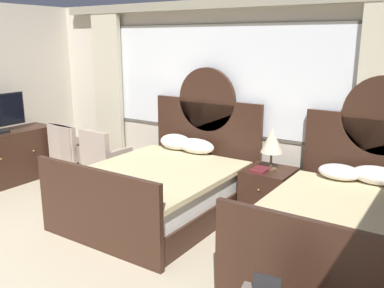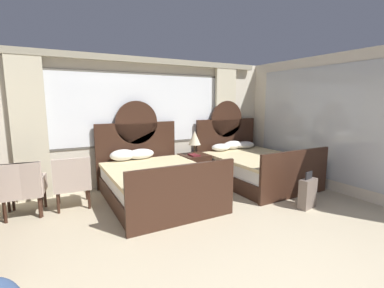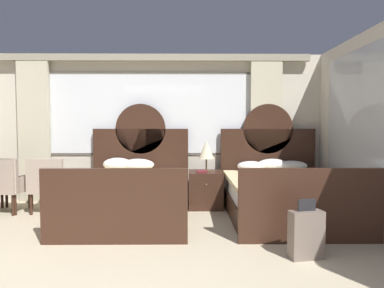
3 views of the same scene
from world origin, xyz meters
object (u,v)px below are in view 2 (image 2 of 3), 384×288
(nightstand_between_beds, at_px, (194,168))
(armchair_by_window_left, at_px, (72,180))
(book_on_nightstand, at_px, (194,155))
(armchair_by_window_centre, at_px, (23,186))
(table_lamp_on_nightstand, at_px, (195,138))
(bed_near_window, at_px, (155,180))
(suitcase_on_floor, at_px, (308,193))
(bed_near_mirror, at_px, (253,166))
(armchair_by_window_right, at_px, (22,187))

(nightstand_between_beds, distance_m, armchair_by_window_left, 2.54)
(book_on_nightstand, distance_m, armchair_by_window_centre, 3.16)
(table_lamp_on_nightstand, bearing_deg, bed_near_window, -151.92)
(armchair_by_window_centre, bearing_deg, table_lamp_on_nightstand, 5.79)
(bed_near_window, height_order, book_on_nightstand, bed_near_window)
(book_on_nightstand, distance_m, suitcase_on_floor, 2.37)
(bed_near_window, distance_m, table_lamp_on_nightstand, 1.47)
(bed_near_mirror, xyz_separation_m, nightstand_between_beds, (-1.16, 0.62, -0.05))
(bed_near_window, xyz_separation_m, nightstand_between_beds, (1.16, 0.62, -0.05))
(table_lamp_on_nightstand, xyz_separation_m, book_on_nightstand, (-0.08, -0.12, -0.35))
(armchair_by_window_right, relative_size, suitcase_on_floor, 1.41)
(table_lamp_on_nightstand, bearing_deg, book_on_nightstand, -124.42)
(armchair_by_window_centre, distance_m, suitcase_on_floor, 4.58)
(book_on_nightstand, bearing_deg, suitcase_on_floor, -64.37)
(bed_near_mirror, height_order, armchair_by_window_left, bed_near_mirror)
(bed_near_window, xyz_separation_m, armchair_by_window_centre, (-2.05, 0.30, 0.12))
(book_on_nightstand, bearing_deg, armchair_by_window_right, -176.21)
(nightstand_between_beds, distance_m, table_lamp_on_nightstand, 0.67)
(bed_near_mirror, bearing_deg, nightstand_between_beds, 151.92)
(book_on_nightstand, bearing_deg, armchair_by_window_left, -175.11)
(table_lamp_on_nightstand, bearing_deg, armchair_by_window_right, -174.21)
(book_on_nightstand, relative_size, suitcase_on_floor, 0.41)
(table_lamp_on_nightstand, height_order, armchair_by_window_left, table_lamp_on_nightstand)
(bed_near_mirror, distance_m, suitcase_on_floor, 1.62)
(armchair_by_window_left, bearing_deg, suitcase_on_floor, -28.81)
(suitcase_on_floor, bearing_deg, armchair_by_window_right, 155.49)
(table_lamp_on_nightstand, relative_size, suitcase_on_floor, 0.83)
(table_lamp_on_nightstand, bearing_deg, suitcase_on_floor, -67.34)
(armchair_by_window_right, bearing_deg, bed_near_window, -8.24)
(table_lamp_on_nightstand, distance_m, suitcase_on_floor, 2.52)
(bed_near_mirror, distance_m, book_on_nightstand, 1.35)
(table_lamp_on_nightstand, distance_m, armchair_by_window_right, 3.29)
(bed_near_window, height_order, armchair_by_window_centre, bed_near_window)
(nightstand_between_beds, distance_m, armchair_by_window_centre, 3.23)
(bed_near_mirror, distance_m, armchair_by_window_right, 4.39)
(bed_near_mirror, xyz_separation_m, armchair_by_window_right, (-4.38, 0.29, 0.12))
(table_lamp_on_nightstand, xyz_separation_m, suitcase_on_floor, (0.93, -2.23, -0.72))
(armchair_by_window_centre, distance_m, armchair_by_window_right, 0.01)
(bed_near_window, relative_size, suitcase_on_floor, 3.57)
(table_lamp_on_nightstand, distance_m, book_on_nightstand, 0.38)
(bed_near_window, relative_size, bed_near_mirror, 1.00)
(book_on_nightstand, bearing_deg, bed_near_mirror, -22.35)
(bed_near_window, bearing_deg, suitcase_on_floor, -37.25)
(armchair_by_window_left, bearing_deg, nightstand_between_beds, 7.33)
(nightstand_between_beds, xyz_separation_m, book_on_nightstand, (-0.07, -0.11, 0.32))
(nightstand_between_beds, xyz_separation_m, armchair_by_window_centre, (-3.21, -0.32, 0.17))
(bed_near_window, distance_m, bed_near_mirror, 2.32)
(bed_near_mirror, relative_size, armchair_by_window_right, 2.54)
(book_on_nightstand, height_order, suitcase_on_floor, book_on_nightstand)
(book_on_nightstand, xyz_separation_m, armchair_by_window_centre, (-3.15, -0.21, -0.15))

